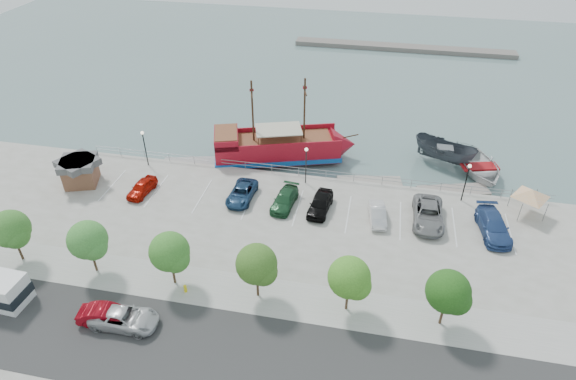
# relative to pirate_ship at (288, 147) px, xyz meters

# --- Properties ---
(ground) EXTENTS (160.00, 160.00, 0.00)m
(ground) POSITION_rel_pirate_ship_xyz_m (3.13, -12.25, -1.77)
(ground) COLOR slate
(street) EXTENTS (100.00, 8.00, 0.04)m
(street) POSITION_rel_pirate_ship_xyz_m (3.13, -28.25, -0.76)
(street) COLOR #313131
(street) RESTS_ON land_slab
(sidewalk) EXTENTS (100.00, 4.00, 0.05)m
(sidewalk) POSITION_rel_pirate_ship_xyz_m (3.13, -22.25, -0.76)
(sidewalk) COLOR #9B9A95
(sidewalk) RESTS_ON land_slab
(seawall_railing) EXTENTS (50.00, 0.06, 1.00)m
(seawall_railing) POSITION_rel_pirate_ship_xyz_m (3.13, -4.45, -0.24)
(seawall_railing) COLOR gray
(seawall_railing) RESTS_ON land_slab
(far_shore) EXTENTS (40.00, 3.00, 0.80)m
(far_shore) POSITION_rel_pirate_ship_xyz_m (13.13, 42.75, -1.37)
(far_shore) COLOR #685F57
(far_shore) RESTS_ON ground
(pirate_ship) EXTENTS (17.06, 9.33, 10.57)m
(pirate_ship) POSITION_rel_pirate_ship_xyz_m (0.00, 0.00, 0.00)
(pirate_ship) COLOR maroon
(pirate_ship) RESTS_ON ground
(patrol_boat) EXTENTS (7.88, 5.97, 2.88)m
(patrol_boat) POSITION_rel_pirate_ship_xyz_m (17.91, 2.78, -0.33)
(patrol_boat) COLOR #3C4149
(patrol_boat) RESTS_ON ground
(speedboat) EXTENTS (7.45, 9.01, 1.62)m
(speedboat) POSITION_rel_pirate_ship_xyz_m (21.75, 1.18, -0.96)
(speedboat) COLOR silver
(speedboat) RESTS_ON ground
(dock_west) EXTENTS (7.79, 4.02, 0.43)m
(dock_west) POSITION_rel_pirate_ship_xyz_m (-10.29, -3.05, -1.56)
(dock_west) COLOR #979592
(dock_west) RESTS_ON ground
(dock_mid) EXTENTS (7.24, 3.18, 0.40)m
(dock_mid) POSITION_rel_pirate_ship_xyz_m (9.81, -3.05, -1.57)
(dock_mid) COLOR gray
(dock_mid) RESTS_ON ground
(dock_east) EXTENTS (7.81, 4.17, 0.43)m
(dock_east) POSITION_rel_pirate_ship_xyz_m (18.71, -3.05, -1.56)
(dock_east) COLOR gray
(dock_east) RESTS_ON ground
(shed) EXTENTS (4.44, 4.44, 2.87)m
(shed) POSITION_rel_pirate_ship_xyz_m (-20.13, -10.47, 0.76)
(shed) COLOR brown
(shed) RESTS_ON land_slab
(canopy_tent) EXTENTS (4.60, 4.60, 3.26)m
(canopy_tent) POSITION_rel_pirate_ship_xyz_m (25.00, -6.77, 2.06)
(canopy_tent) COLOR slate
(canopy_tent) RESTS_ON land_slab
(street_van) EXTENTS (5.15, 2.45, 1.42)m
(street_van) POSITION_rel_pirate_ship_xyz_m (-6.80, -27.01, -0.06)
(street_van) COLOR #A9ABAD
(street_van) RESTS_ON street
(street_sedan) EXTENTS (4.52, 2.14, 1.43)m
(street_sedan) POSITION_rel_pirate_ship_xyz_m (-8.16, -26.99, -0.06)
(street_sedan) COLOR maroon
(street_sedan) RESTS_ON street
(fire_hydrant) EXTENTS (0.27, 0.27, 0.77)m
(fire_hydrant) POSITION_rel_pirate_ship_xyz_m (-3.63, -23.05, -0.35)
(fire_hydrant) COLOR yellow
(fire_hydrant) RESTS_ON sidewalk
(lamp_post_left) EXTENTS (0.36, 0.36, 4.28)m
(lamp_post_left) POSITION_rel_pirate_ship_xyz_m (-14.87, -5.75, 2.17)
(lamp_post_left) COLOR black
(lamp_post_left) RESTS_ON land_slab
(lamp_post_mid) EXTENTS (0.36, 0.36, 4.28)m
(lamp_post_mid) POSITION_rel_pirate_ship_xyz_m (3.13, -5.75, 2.17)
(lamp_post_mid) COLOR black
(lamp_post_mid) RESTS_ON land_slab
(lamp_post_right) EXTENTS (0.36, 0.36, 4.28)m
(lamp_post_right) POSITION_rel_pirate_ship_xyz_m (19.13, -5.75, 2.17)
(lamp_post_right) COLOR black
(lamp_post_right) RESTS_ON land_slab
(tree_a) EXTENTS (3.30, 3.20, 5.00)m
(tree_a) POSITION_rel_pirate_ship_xyz_m (-18.72, -22.32, 2.53)
(tree_a) COLOR #473321
(tree_a) RESTS_ON sidewalk
(tree_b) EXTENTS (3.30, 3.20, 5.00)m
(tree_b) POSITION_rel_pirate_ship_xyz_m (-11.72, -22.32, 2.53)
(tree_b) COLOR #473321
(tree_b) RESTS_ON sidewalk
(tree_c) EXTENTS (3.30, 3.20, 5.00)m
(tree_c) POSITION_rel_pirate_ship_xyz_m (-4.72, -22.32, 2.53)
(tree_c) COLOR #473321
(tree_c) RESTS_ON sidewalk
(tree_d) EXTENTS (3.30, 3.20, 5.00)m
(tree_d) POSITION_rel_pirate_ship_xyz_m (2.28, -22.32, 2.53)
(tree_d) COLOR #473321
(tree_d) RESTS_ON sidewalk
(tree_e) EXTENTS (3.30, 3.20, 5.00)m
(tree_e) POSITION_rel_pirate_ship_xyz_m (9.28, -22.32, 2.53)
(tree_e) COLOR #473321
(tree_e) RESTS_ON sidewalk
(tree_f) EXTENTS (3.30, 3.20, 5.00)m
(tree_f) POSITION_rel_pirate_ship_xyz_m (16.28, -22.32, 2.53)
(tree_f) COLOR #473321
(tree_f) RESTS_ON sidewalk
(parked_car_a) EXTENTS (2.15, 4.23, 1.38)m
(parked_car_a) POSITION_rel_pirate_ship_xyz_m (-13.06, -10.94, -0.08)
(parked_car_a) COLOR #AA1003
(parked_car_a) RESTS_ON land_slab
(parked_car_c) EXTENTS (2.48, 5.04, 1.38)m
(parked_car_c) POSITION_rel_pirate_ship_xyz_m (-2.71, -9.85, -0.08)
(parked_car_c) COLOR navy
(parked_car_c) RESTS_ON land_slab
(parked_car_d) EXTENTS (2.45, 4.93, 1.38)m
(parked_car_d) POSITION_rel_pirate_ship_xyz_m (1.77, -10.11, -0.08)
(parked_car_d) COLOR #1E4C2A
(parked_car_d) RESTS_ON land_slab
(parked_car_e) EXTENTS (2.39, 4.87, 1.60)m
(parked_car_e) POSITION_rel_pirate_ship_xyz_m (5.34, -10.20, 0.03)
(parked_car_e) COLOR black
(parked_car_e) RESTS_ON land_slab
(parked_car_f) EXTENTS (2.00, 4.22, 1.34)m
(parked_car_f) POSITION_rel_pirate_ship_xyz_m (10.92, -10.63, -0.10)
(parked_car_f) COLOR silver
(parked_car_f) RESTS_ON land_slab
(parked_car_g) EXTENTS (2.81, 6.05, 1.68)m
(parked_car_g) POSITION_rel_pirate_ship_xyz_m (15.61, -9.93, 0.07)
(parked_car_g) COLOR gray
(parked_car_g) RESTS_ON land_slab
(parked_car_h) EXTENTS (3.08, 6.00, 1.67)m
(parked_car_h) POSITION_rel_pirate_ship_xyz_m (21.41, -10.49, 0.06)
(parked_car_h) COLOR navy
(parked_car_h) RESTS_ON land_slab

